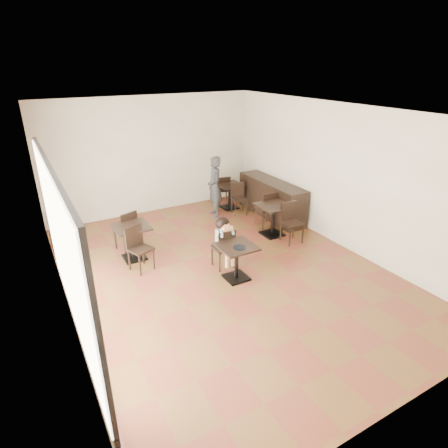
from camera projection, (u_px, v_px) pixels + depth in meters
floor at (224, 271)px, 7.77m from camera, size 6.00×8.00×0.01m
ceiling at (224, 112)px, 6.49m from camera, size 6.00×8.00×0.01m
wall_back at (153, 156)px, 10.32m from camera, size 6.00×0.01×3.20m
wall_front at (410, 310)px, 3.94m from camera, size 6.00×0.01×3.20m
wall_left at (55, 231)px, 5.78m from camera, size 0.01×8.00×3.20m
wall_right at (339, 176)px, 8.48m from camera, size 0.01×8.00×3.20m
storefront_window at (64, 255)px, 5.47m from camera, size 0.04×4.50×2.60m
child_table at (236, 262)px, 7.36m from camera, size 0.69×0.69×0.73m
child_chair at (223, 248)px, 7.77m from camera, size 0.40×0.40×0.88m
child at (223, 243)px, 7.73m from camera, size 0.40×0.56×1.11m
plate at (239, 247)px, 7.13m from camera, size 0.25×0.25×0.01m
pizza_slice at (227, 228)px, 7.41m from camera, size 0.26×0.20×0.06m
adult_patron at (215, 187)px, 10.23m from camera, size 0.53×0.69×1.68m
cafe_table_mid at (273, 220)px, 9.23m from camera, size 0.79×0.79×0.80m
cafe_table_left at (133, 242)px, 8.12m from camera, size 0.94×0.94×0.78m
cafe_table_back at (229, 196)px, 10.95m from camera, size 0.83×0.83×0.73m
chair_mid_a at (265, 209)px, 9.71m from camera, size 0.45×0.45×0.96m
chair_mid_b at (292, 223)px, 8.83m from camera, size 0.45×0.45×0.96m
chair_left_a at (125, 230)px, 8.53m from camera, size 0.54×0.54×0.93m
chair_left_b at (141, 249)px, 7.65m from camera, size 0.54×0.54×0.93m
chair_back_a at (222, 190)px, 11.26m from camera, size 0.48×0.48×0.88m
chair_back_b at (239, 199)px, 10.48m from camera, size 0.48×0.48×0.88m
service_counter at (271, 199)px, 10.36m from camera, size 0.60×2.40×1.00m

